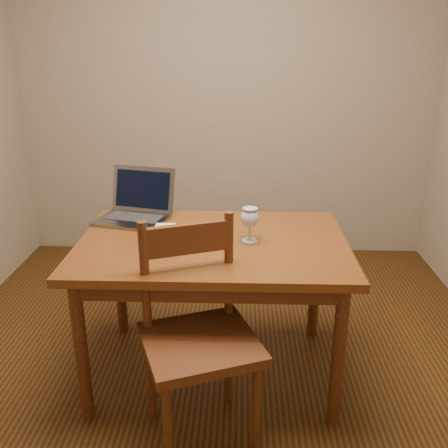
{
  "coord_description": "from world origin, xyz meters",
  "views": [
    {
      "loc": [
        0.12,
        -2.3,
        1.64
      ],
      "look_at": [
        0.04,
        0.01,
        0.8
      ],
      "focal_mm": 40.0,
      "sensor_mm": 36.0,
      "label": 1
    }
  ],
  "objects_px": {
    "plate": "(166,240)",
    "table": "(213,257)",
    "milk_glass": "(250,225)",
    "laptop": "(137,205)",
    "chair": "(198,328)"
  },
  "relations": [
    {
      "from": "plate",
      "to": "milk_glass",
      "type": "relative_size",
      "value": 1.32
    },
    {
      "from": "plate",
      "to": "chair",
      "type": "bearing_deg",
      "value": -66.12
    },
    {
      "from": "plate",
      "to": "table",
      "type": "bearing_deg",
      "value": 6.27
    },
    {
      "from": "plate",
      "to": "laptop",
      "type": "xyz_separation_m",
      "value": [
        -0.21,
        0.35,
        0.06
      ]
    },
    {
      "from": "milk_glass",
      "to": "laptop",
      "type": "distance_m",
      "value": 0.69
    },
    {
      "from": "plate",
      "to": "milk_glass",
      "type": "height_order",
      "value": "milk_glass"
    },
    {
      "from": "table",
      "to": "laptop",
      "type": "relative_size",
      "value": 3.02
    },
    {
      "from": "chair",
      "to": "laptop",
      "type": "distance_m",
      "value": 0.91
    },
    {
      "from": "table",
      "to": "laptop",
      "type": "xyz_separation_m",
      "value": [
        -0.43,
        0.32,
        0.15
      ]
    },
    {
      "from": "laptop",
      "to": "table",
      "type": "bearing_deg",
      "value": -22.66
    },
    {
      "from": "chair",
      "to": "plate",
      "type": "bearing_deg",
      "value": 93.11
    },
    {
      "from": "table",
      "to": "laptop",
      "type": "distance_m",
      "value": 0.56
    },
    {
      "from": "table",
      "to": "milk_glass",
      "type": "distance_m",
      "value": 0.25
    },
    {
      "from": "chair",
      "to": "plate",
      "type": "height_order",
      "value": "chair"
    },
    {
      "from": "table",
      "to": "plate",
      "type": "distance_m",
      "value": 0.25
    }
  ]
}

